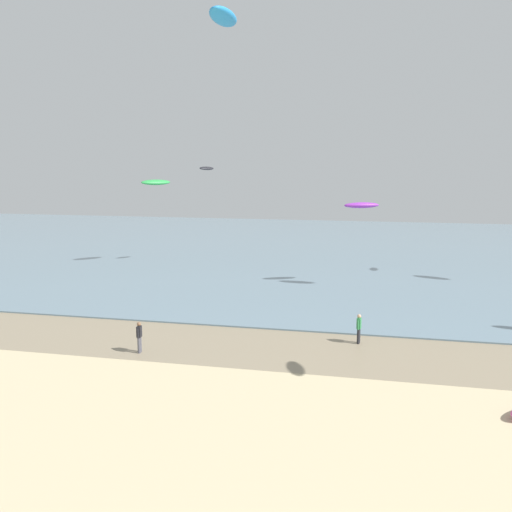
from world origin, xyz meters
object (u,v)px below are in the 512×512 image
object	(u,v)px
person_nearest_camera	(139,336)
kite_aloft_1	(156,182)
kite_aloft_2	(207,168)
kite_aloft_6	(223,17)
person_left_flank	(359,328)
kite_aloft_0	(362,205)

from	to	relation	value
person_nearest_camera	kite_aloft_1	bearing A→B (deg)	110.36
kite_aloft_1	kite_aloft_2	xyz separation A→B (m)	(4.94, 1.24, 1.38)
kite_aloft_1	kite_aloft_6	xyz separation A→B (m)	(14.97, -27.65, 8.19)
person_left_flank	kite_aloft_1	xyz separation A→B (m)	(-21.10, 21.59, 7.46)
kite_aloft_1	kite_aloft_2	bearing A→B (deg)	-34.90
kite_aloft_1	kite_aloft_6	size ratio (longest dim) A/B	1.02
person_left_flank	kite_aloft_0	distance (m)	16.87
kite_aloft_6	kite_aloft_0	bearing A→B (deg)	-15.41
kite_aloft_2	kite_aloft_6	xyz separation A→B (m)	(10.04, -28.89, 6.81)
person_nearest_camera	person_left_flank	xyz separation A→B (m)	(11.52, 4.23, 0.00)
person_left_flank	kite_aloft_6	bearing A→B (deg)	-135.30
person_nearest_camera	person_left_flank	bearing A→B (deg)	20.17
person_left_flank	kite_aloft_0	size ratio (longest dim) A/B	0.56
kite_aloft_1	kite_aloft_0	bearing A→B (deg)	-64.78
person_left_flank	kite_aloft_0	bearing A→B (deg)	92.24
kite_aloft_2	kite_aloft_0	bearing A→B (deg)	97.80
person_nearest_camera	kite_aloft_6	xyz separation A→B (m)	(5.39, -1.83, 15.65)
person_left_flank	kite_aloft_1	distance (m)	31.10
kite_aloft_0	person_nearest_camera	bearing A→B (deg)	36.44
person_nearest_camera	kite_aloft_1	world-z (taller)	kite_aloft_1
kite_aloft_1	person_nearest_camera	bearing A→B (deg)	-118.65
kite_aloft_6	person_left_flank	bearing A→B (deg)	-46.58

